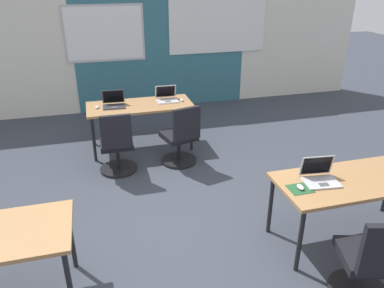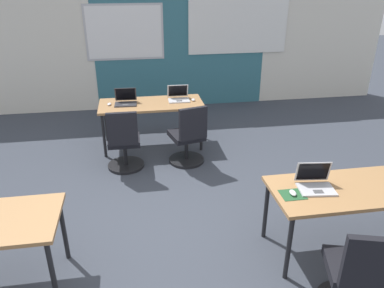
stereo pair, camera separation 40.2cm
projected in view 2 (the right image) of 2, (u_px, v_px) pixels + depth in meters
ground_plane at (167, 228)px, 4.14m from camera, size 24.00×24.00×0.00m
back_wall_assembly at (145, 37)px, 7.30m from camera, size 10.00×0.27×2.80m
desk_near_right at (353, 193)px, 3.58m from camera, size 1.60×0.70×0.72m
desk_far_center at (151, 107)px, 5.83m from camera, size 1.60×0.70×0.72m
laptop_far_left at (126, 101)px, 5.75m from camera, size 0.34×0.31×0.23m
mouse_far_left at (109, 104)px, 5.70m from camera, size 0.08×0.11×0.03m
chair_far_left at (124, 145)px, 5.22m from camera, size 0.52×0.54×0.92m
laptop_near_right_inner at (315, 183)px, 3.52m from camera, size 0.36×0.32×0.23m
mousepad_near_right_inner at (293, 195)px, 3.43m from camera, size 0.22×0.19×0.00m
mouse_near_right_inner at (293, 193)px, 3.42m from camera, size 0.06×0.10×0.03m
chair_near_right_inner at (357, 279)px, 2.95m from camera, size 0.55×0.60×0.92m
laptop_far_right at (179, 97)px, 5.92m from camera, size 0.34×0.31×0.23m
mouse_far_right at (193, 100)px, 5.89m from camera, size 0.06×0.10×0.03m
chair_far_right at (188, 140)px, 5.38m from camera, size 0.53×0.59×0.92m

